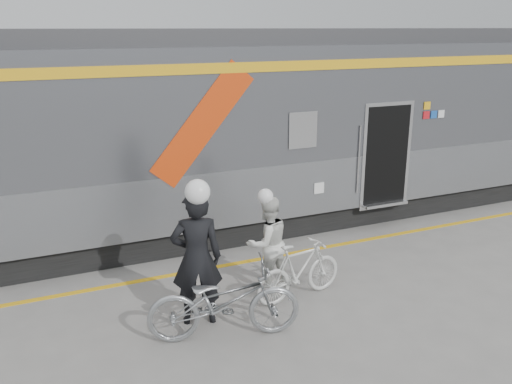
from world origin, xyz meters
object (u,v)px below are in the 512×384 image
bicycle_left (224,301)px  man (197,258)px  woman (267,243)px  bicycle_right (299,270)px

bicycle_left → man: bearing=33.8°
woman → bicycle_right: woman is taller
bicycle_left → bicycle_right: 1.59m
bicycle_left → woman: size_ratio=1.34×
woman → bicycle_right: (0.30, -0.55, -0.31)m
man → bicycle_right: (1.68, 0.04, -0.53)m
bicycle_right → bicycle_left: bearing=103.2°
woman → bicycle_right: size_ratio=0.99×
woman → bicycle_right: 0.70m
man → woman: man is taller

